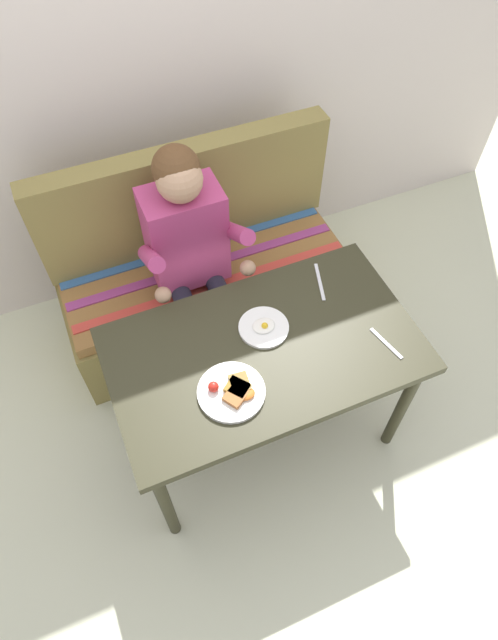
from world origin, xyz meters
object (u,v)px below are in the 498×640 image
object	(u,v)px
plate_breakfast	(233,391)
knife	(320,282)
person	(191,249)
table	(264,359)
fork	(386,343)
couch	(203,276)
plate_eggs	(264,327)

from	to	relation	value
plate_breakfast	knife	world-z (taller)	plate_breakfast
plate_breakfast	knife	distance (m)	0.64
person	knife	world-z (taller)	person
table	knife	xyz separation A→B (m)	(0.35, 0.21, 0.08)
knife	table	bearing A→B (deg)	-131.58
plate_breakfast	fork	bearing A→B (deg)	-2.89
knife	couch	bearing A→B (deg)	139.48
couch	fork	xyz separation A→B (m)	(0.44, -0.93, 0.40)
fork	knife	distance (m)	0.39
table	plate_eggs	distance (m)	0.13
couch	person	bearing A→B (deg)	-117.29
table	plate_breakfast	distance (m)	0.25
plate_eggs	knife	world-z (taller)	plate_eggs
plate_eggs	person	bearing A→B (deg)	103.78
person	knife	distance (m)	0.58
couch	fork	distance (m)	1.11
fork	knife	xyz separation A→B (m)	(-0.09, 0.38, 0.00)
plate_breakfast	knife	size ratio (longest dim) A/B	1.24
plate_breakfast	fork	size ratio (longest dim) A/B	1.46
couch	plate_breakfast	world-z (taller)	couch
table	couch	world-z (taller)	couch
plate_breakfast	plate_eggs	size ratio (longest dim) A/B	1.25
person	knife	xyz separation A→B (m)	(0.44, -0.38, -0.01)
couch	table	bearing A→B (deg)	-90.00
table	plate_breakfast	bearing A→B (deg)	-143.67
fork	plate_breakfast	bearing A→B (deg)	164.23
couch	plate_breakfast	distance (m)	1.01
couch	person	distance (m)	0.46
table	couch	distance (m)	0.83
person	plate_breakfast	xyz separation A→B (m)	(-0.09, -0.73, 0.00)
person	fork	size ratio (longest dim) A/B	7.13
knife	person	bearing A→B (deg)	156.45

